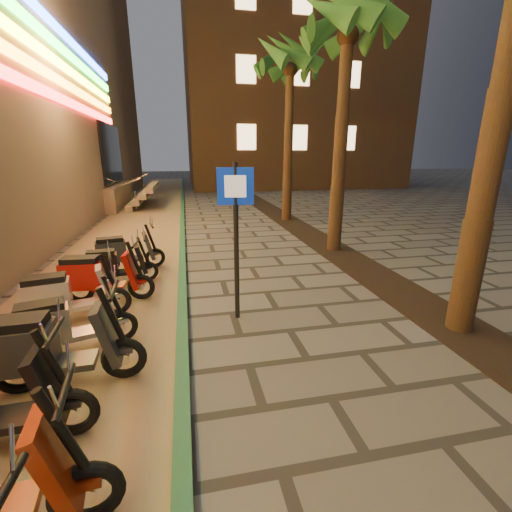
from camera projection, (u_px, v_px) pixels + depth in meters
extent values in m
plane|color=#474442|center=(283.00, 472.00, 3.11)|extent=(120.00, 120.00, 0.00)
cube|color=#8C7251|center=(133.00, 237.00, 11.99)|extent=(3.40, 60.00, 0.01)
cube|color=#225B39|center=(182.00, 233.00, 12.31)|extent=(0.18, 60.00, 0.10)
cube|color=black|center=(367.00, 270.00, 8.50)|extent=(1.20, 40.00, 0.02)
cube|color=black|center=(112.00, 154.00, 18.34)|extent=(0.08, 5.00, 3.00)
cube|color=gray|center=(77.00, 196.00, 18.57)|extent=(5.00, 6.00, 1.20)
cube|color=gray|center=(135.00, 203.00, 19.28)|extent=(0.35, 5.00, 0.30)
cube|color=gray|center=(141.00, 197.00, 19.27)|extent=(0.35, 5.00, 0.30)
cube|color=gray|center=(147.00, 192.00, 19.25)|extent=(0.35, 5.00, 0.30)
cube|color=gray|center=(153.00, 186.00, 19.23)|extent=(0.35, 5.00, 0.30)
cylinder|color=silver|center=(119.00, 186.00, 17.02)|extent=(2.09, 0.06, 0.81)
cylinder|color=silver|center=(131.00, 181.00, 20.77)|extent=(2.09, 0.06, 0.81)
cube|color=brown|center=(284.00, 44.00, 31.33)|extent=(18.00, 16.00, 25.00)
cube|color=#FFD28C|center=(247.00, 137.00, 25.24)|extent=(1.40, 0.06, 1.80)
cube|color=#FFD28C|center=(298.00, 138.00, 26.02)|extent=(1.40, 0.06, 1.80)
cube|color=#FFD28C|center=(347.00, 138.00, 26.80)|extent=(1.40, 0.06, 1.80)
cube|color=#FFD28C|center=(246.00, 69.00, 23.96)|extent=(1.40, 0.06, 1.80)
cube|color=#FFD28C|center=(300.00, 72.00, 24.74)|extent=(1.40, 0.06, 1.80)
cube|color=#FFD28C|center=(352.00, 74.00, 25.51)|extent=(1.40, 0.06, 1.80)
cube|color=#FFD28C|center=(357.00, 4.00, 24.23)|extent=(1.40, 0.06, 1.80)
cylinder|color=#472D19|center=(490.00, 158.00, 4.91)|extent=(0.40, 0.40, 5.45)
cylinder|color=#472D19|center=(340.00, 152.00, 9.57)|extent=(0.40, 0.40, 5.70)
sphere|color=#472D19|center=(348.00, 36.00, 8.76)|extent=(0.56, 0.56, 0.56)
cone|color=#254F18|center=(381.00, 18.00, 8.80)|extent=(0.60, 1.93, 1.52)
cone|color=#254F18|center=(363.00, 25.00, 9.29)|extent=(1.70, 1.86, 1.52)
cone|color=#254F18|center=(340.00, 27.00, 9.47)|extent=(2.00, 0.93, 1.52)
cone|color=#254F18|center=(321.00, 25.00, 9.26)|extent=(1.97, 1.48, 1.52)
cone|color=#254F18|center=(314.00, 17.00, 8.75)|extent=(1.22, 2.02, 1.52)
cone|color=#254F18|center=(323.00, 7.00, 8.18)|extent=(1.22, 2.02, 1.52)
cone|color=#254F18|center=(347.00, 1.00, 7.82)|extent=(1.97, 1.48, 1.52)
cone|color=#254F18|center=(373.00, 1.00, 7.84)|extent=(2.00, 0.93, 1.52)
cone|color=#254F18|center=(386.00, 8.00, 8.22)|extent=(1.70, 1.86, 1.52)
cylinder|color=#472D19|center=(288.00, 149.00, 14.23)|extent=(0.40, 0.40, 5.95)
sphere|color=#472D19|center=(290.00, 70.00, 13.38)|extent=(0.56, 0.56, 0.56)
cone|color=#254F18|center=(312.00, 58.00, 13.42)|extent=(0.60, 1.93, 1.52)
cone|color=#254F18|center=(302.00, 62.00, 13.91)|extent=(1.70, 1.86, 1.52)
cone|color=#254F18|center=(288.00, 63.00, 14.10)|extent=(2.00, 0.93, 1.52)
cone|color=#254F18|center=(274.00, 61.00, 13.88)|extent=(1.97, 1.48, 1.52)
cone|color=#254F18|center=(268.00, 58.00, 13.37)|extent=(1.22, 2.02, 1.52)
cone|color=#254F18|center=(272.00, 53.00, 12.80)|extent=(1.22, 2.02, 1.52)
cone|color=#254F18|center=(285.00, 51.00, 12.44)|extent=(1.97, 1.48, 1.52)
cone|color=#254F18|center=(302.00, 51.00, 12.46)|extent=(2.00, 0.93, 1.52)
cone|color=#254F18|center=(312.00, 54.00, 12.84)|extent=(1.70, 1.86, 1.52)
cylinder|color=black|center=(236.00, 244.00, 5.71)|extent=(0.09, 0.09, 2.67)
cube|color=#0B2A9B|center=(235.00, 186.00, 5.42)|extent=(0.59, 0.10, 0.59)
cube|color=white|center=(235.00, 186.00, 5.39)|extent=(0.34, 0.06, 0.34)
torus|color=black|center=(87.00, 493.00, 2.62)|extent=(0.58, 0.18, 0.57)
cylinder|color=silver|center=(87.00, 493.00, 2.62)|extent=(0.16, 0.13, 0.15)
cube|color=maroon|center=(57.00, 461.00, 2.47)|extent=(0.34, 0.47, 0.77)
cylinder|color=black|center=(64.00, 434.00, 2.43)|extent=(0.31, 0.11, 0.81)
cylinder|color=black|center=(65.00, 391.00, 2.35)|extent=(0.12, 0.63, 0.05)
cube|color=maroon|center=(85.00, 480.00, 2.58)|extent=(0.26, 0.18, 0.07)
torus|color=black|center=(71.00, 412.00, 3.46)|extent=(0.55, 0.14, 0.55)
cylinder|color=silver|center=(71.00, 412.00, 3.46)|extent=(0.15, 0.11, 0.15)
cube|color=black|center=(2.00, 420.00, 3.30)|extent=(0.60, 0.39, 0.08)
cube|color=black|center=(49.00, 385.00, 3.32)|extent=(0.30, 0.44, 0.74)
cylinder|color=black|center=(54.00, 365.00, 3.28)|extent=(0.29, 0.09, 0.78)
cylinder|color=black|center=(54.00, 333.00, 3.19)|extent=(0.08, 0.61, 0.05)
cube|color=black|center=(69.00, 402.00, 3.42)|extent=(0.24, 0.16, 0.06)
torus|color=black|center=(16.00, 373.00, 4.07)|extent=(0.57, 0.13, 0.57)
cylinder|color=silver|center=(16.00, 373.00, 4.07)|extent=(0.16, 0.12, 0.15)
torus|color=black|center=(124.00, 358.00, 4.36)|extent=(0.57, 0.13, 0.57)
cylinder|color=silver|center=(124.00, 358.00, 4.36)|extent=(0.16, 0.12, 0.15)
cube|color=#292C2F|center=(70.00, 362.00, 4.20)|extent=(0.62, 0.40, 0.09)
cube|color=#292C2F|center=(19.00, 348.00, 4.00)|extent=(0.78, 0.45, 0.54)
cube|color=black|center=(13.00, 324.00, 3.91)|extent=(0.69, 0.38, 0.13)
cube|color=#292C2F|center=(108.00, 334.00, 4.22)|extent=(0.31, 0.45, 0.77)
cylinder|color=black|center=(112.00, 317.00, 4.18)|extent=(0.30, 0.09, 0.81)
cylinder|color=black|center=(114.00, 290.00, 4.09)|extent=(0.08, 0.63, 0.05)
cube|color=#292C2F|center=(123.00, 349.00, 4.32)|extent=(0.25, 0.16, 0.07)
torus|color=black|center=(40.00, 345.00, 4.74)|extent=(0.50, 0.24, 0.49)
cylinder|color=silver|center=(40.00, 345.00, 4.74)|extent=(0.15, 0.13, 0.13)
torus|color=black|center=(122.00, 327.00, 5.23)|extent=(0.50, 0.24, 0.49)
cylinder|color=silver|center=(122.00, 327.00, 5.23)|extent=(0.15, 0.13, 0.13)
cube|color=#A9AAB2|center=(82.00, 333.00, 4.97)|extent=(0.59, 0.46, 0.08)
cube|color=#A9AAB2|center=(43.00, 326.00, 4.69)|extent=(0.74, 0.54, 0.47)
cube|color=black|center=(40.00, 307.00, 4.61)|extent=(0.65, 0.46, 0.11)
cube|color=#A9AAB2|center=(110.00, 309.00, 5.07)|extent=(0.35, 0.44, 0.67)
cylinder|color=black|center=(113.00, 297.00, 5.05)|extent=(0.27, 0.14, 0.70)
cylinder|color=black|center=(114.00, 277.00, 4.98)|extent=(0.20, 0.54, 0.04)
cube|color=#A9AAB2|center=(121.00, 320.00, 5.19)|extent=(0.24, 0.19, 0.06)
torus|color=black|center=(45.00, 313.00, 5.66)|extent=(0.53, 0.21, 0.52)
cylinder|color=silver|center=(45.00, 313.00, 5.66)|extent=(0.16, 0.13, 0.14)
torus|color=black|center=(117.00, 301.00, 6.10)|extent=(0.53, 0.21, 0.52)
cylinder|color=silver|center=(117.00, 301.00, 6.10)|extent=(0.16, 0.13, 0.14)
cube|color=silver|center=(81.00, 305.00, 5.87)|extent=(0.61, 0.45, 0.08)
cube|color=silver|center=(47.00, 296.00, 5.61)|extent=(0.76, 0.52, 0.50)
cube|color=black|center=(44.00, 280.00, 5.53)|extent=(0.67, 0.45, 0.12)
cube|color=silver|center=(106.00, 285.00, 5.95)|extent=(0.35, 0.45, 0.70)
cylinder|color=black|center=(109.00, 274.00, 5.92)|extent=(0.28, 0.13, 0.73)
cylinder|color=black|center=(110.00, 256.00, 5.85)|extent=(0.17, 0.57, 0.04)
cube|color=silver|center=(116.00, 295.00, 6.07)|extent=(0.24, 0.18, 0.06)
torus|color=black|center=(80.00, 290.00, 6.61)|extent=(0.54, 0.14, 0.53)
cylinder|color=silver|center=(80.00, 290.00, 6.61)|extent=(0.15, 0.11, 0.14)
torus|color=black|center=(141.00, 287.00, 6.76)|extent=(0.54, 0.14, 0.53)
cylinder|color=silver|center=(141.00, 287.00, 6.76)|extent=(0.15, 0.11, 0.14)
cube|color=maroon|center=(110.00, 286.00, 6.67)|extent=(0.59, 0.39, 0.08)
cube|color=maroon|center=(82.00, 275.00, 6.54)|extent=(0.74, 0.44, 0.51)
cube|color=black|center=(80.00, 260.00, 6.45)|extent=(0.66, 0.37, 0.12)
cube|color=maroon|center=(132.00, 270.00, 6.64)|extent=(0.30, 0.43, 0.72)
cylinder|color=black|center=(135.00, 260.00, 6.59)|extent=(0.29, 0.09, 0.76)
cylinder|color=black|center=(136.00, 244.00, 6.51)|extent=(0.09, 0.60, 0.05)
cube|color=maroon|center=(141.00, 281.00, 6.72)|extent=(0.24, 0.16, 0.06)
torus|color=black|center=(100.00, 276.00, 7.44)|extent=(0.47, 0.15, 0.47)
cylinder|color=silver|center=(100.00, 276.00, 7.44)|extent=(0.14, 0.11, 0.13)
torus|color=black|center=(148.00, 271.00, 7.76)|extent=(0.47, 0.15, 0.47)
cylinder|color=silver|center=(148.00, 271.00, 7.76)|extent=(0.14, 0.11, 0.13)
cube|color=black|center=(124.00, 272.00, 7.59)|extent=(0.53, 0.37, 0.07)
cube|color=black|center=(102.00, 265.00, 7.39)|extent=(0.67, 0.42, 0.45)
cube|color=black|center=(101.00, 253.00, 7.32)|extent=(0.59, 0.36, 0.11)
cube|color=black|center=(141.00, 259.00, 7.64)|extent=(0.28, 0.39, 0.63)
cylinder|color=black|center=(143.00, 251.00, 7.61)|extent=(0.25, 0.10, 0.66)
cylinder|color=black|center=(144.00, 238.00, 7.54)|extent=(0.11, 0.52, 0.04)
cube|color=black|center=(148.00, 267.00, 7.73)|extent=(0.21, 0.15, 0.05)
torus|color=black|center=(109.00, 263.00, 8.30)|extent=(0.51, 0.20, 0.50)
cylinder|color=silver|center=(109.00, 263.00, 8.30)|extent=(0.15, 0.12, 0.14)
torus|color=black|center=(155.00, 258.00, 8.71)|extent=(0.51, 0.20, 0.50)
cylinder|color=silver|center=(155.00, 258.00, 8.71)|extent=(0.15, 0.12, 0.14)
cube|color=#292B2E|center=(132.00, 259.00, 8.49)|extent=(0.59, 0.43, 0.08)
cube|color=#292B2E|center=(111.00, 251.00, 8.25)|extent=(0.74, 0.50, 0.48)
cube|color=black|center=(110.00, 240.00, 8.17)|extent=(0.65, 0.43, 0.12)
cube|color=#292B2E|center=(148.00, 246.00, 8.57)|extent=(0.33, 0.43, 0.68)
cylinder|color=black|center=(151.00, 238.00, 8.54)|extent=(0.27, 0.12, 0.72)
cylinder|color=black|center=(152.00, 226.00, 8.47)|extent=(0.16, 0.56, 0.04)
cube|color=#292B2E|center=(155.00, 253.00, 8.68)|extent=(0.24, 0.18, 0.06)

